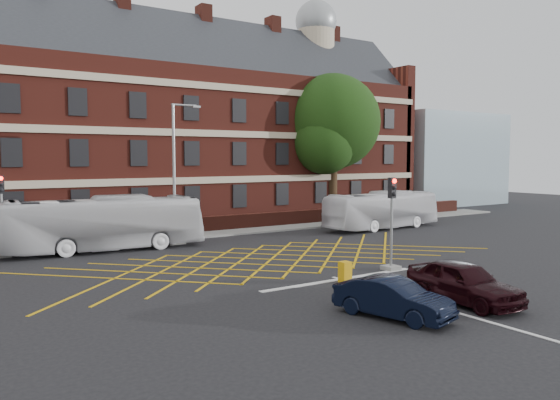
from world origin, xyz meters
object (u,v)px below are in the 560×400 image
bus_right (382,210)px  car_maroon (464,282)px  traffic_light_far (2,224)px  deciduous_tree (332,128)px  car_navy (393,298)px  utility_cabinet (345,272)px  bus_left (103,224)px  traffic_light_near (391,232)px  street_lamp (175,197)px

bus_right → car_maroon: size_ratio=2.20×
traffic_light_far → deciduous_tree: bearing=12.3°
car_navy → deciduous_tree: deciduous_tree is taller
utility_cabinet → deciduous_tree: bearing=52.3°
bus_right → utility_cabinet: size_ratio=11.18×
car_maroon → traffic_light_far: traffic_light_far is taller
bus_right → traffic_light_far: bearing=81.3°
bus_left → traffic_light_near: bearing=-137.9°
car_navy → car_maroon: size_ratio=0.88×
car_maroon → traffic_light_near: size_ratio=1.04×
traffic_light_near → deciduous_tree: bearing=57.9°
car_maroon → street_lamp: size_ratio=0.53×
street_lamp → utility_cabinet: street_lamp is taller
deciduous_tree → traffic_light_near: (-12.11, -19.35, -5.97)m
traffic_light_near → utility_cabinet: size_ratio=4.88×
car_navy → deciduous_tree: size_ratio=0.31×
car_navy → traffic_light_near: 7.77m
traffic_light_near → bus_left: bearing=127.3°
bus_left → deciduous_tree: size_ratio=0.88×
bus_right → deciduous_tree: size_ratio=0.79×
bus_right → street_lamp: (-15.27, 1.82, 1.48)m
deciduous_tree → utility_cabinet: 26.44m
bus_right → traffic_light_near: bearing=134.8°
car_maroon → street_lamp: (-3.24, 18.34, 2.08)m
street_lamp → utility_cabinet: size_ratio=9.57×
car_maroon → utility_cabinet: bearing=109.8°
car_maroon → bus_right: bearing=57.0°
traffic_light_far → utility_cabinet: (11.09, -14.30, -1.33)m
bus_right → utility_cabinet: bus_right is taller
car_navy → bus_right: bearing=31.7°
car_navy → traffic_light_far: (-9.11, 19.00, 1.12)m
car_maroon → traffic_light_far: bearing=126.3°
bus_left → traffic_light_near: size_ratio=2.56×
traffic_light_far → utility_cabinet: size_ratio=4.88×
car_navy → utility_cabinet: size_ratio=4.46×
bus_left → deciduous_tree: 23.56m
deciduous_tree → traffic_light_far: (-26.62, -5.82, -5.97)m
car_navy → deciduous_tree: 31.19m
car_maroon → deciduous_tree: size_ratio=0.36×
street_lamp → bus_right: bearing=-6.8°
bus_right → utility_cabinet: 17.88m
bus_right → deciduous_tree: deciduous_tree is taller
bus_right → car_maroon: 20.44m
bus_right → utility_cabinet: (-13.46, -11.73, -0.93)m
bus_right → deciduous_tree: 10.73m
street_lamp → deciduous_tree: bearing=20.8°
traffic_light_far → street_lamp: (9.28, -0.75, 1.08)m
utility_cabinet → street_lamp: bearing=97.6°
bus_right → bus_left: bearing=82.5°
car_maroon → street_lamp: bearing=103.1°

